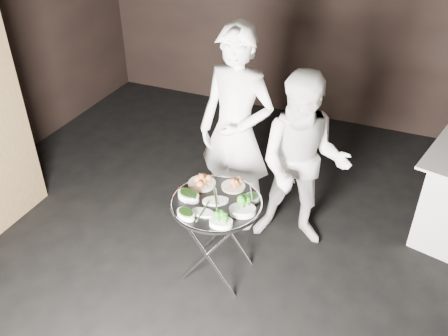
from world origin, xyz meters
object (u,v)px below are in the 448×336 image
at_px(tray_stand, 217,235).
at_px(waiter_right, 303,164).
at_px(serving_tray, 216,203).
at_px(waiter_left, 236,132).

distance_m(tray_stand, waiter_right, 0.91).
distance_m(tray_stand, serving_tray, 0.32).
bearing_deg(tray_stand, serving_tray, -90.00).
bearing_deg(serving_tray, waiter_left, 100.28).
xyz_separation_m(tray_stand, serving_tray, (0.00, -0.00, 0.32)).
height_order(waiter_left, waiter_right, waiter_left).
height_order(tray_stand, serving_tray, serving_tray).
height_order(tray_stand, waiter_left, waiter_left).
relative_size(waiter_left, waiter_right, 1.17).
bearing_deg(waiter_right, serving_tray, -135.67).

